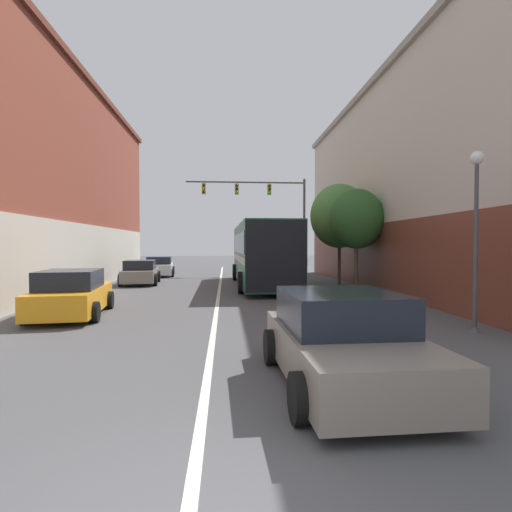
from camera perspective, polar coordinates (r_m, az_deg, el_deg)
lane_center_line at (r=18.48m, az=-5.32°, el=-5.23°), size 0.14×43.36×0.01m
building_right_storefront at (r=23.33m, az=27.44°, el=8.94°), size 10.40×24.49×10.27m
bus at (r=21.47m, az=0.80°, el=0.62°), size 3.00×11.32×3.26m
hatchback_foreground at (r=6.52m, az=12.42°, el=-11.78°), size 2.27×4.01×1.43m
parked_car_left_near at (r=23.30m, az=-16.18°, el=-2.29°), size 2.28×4.13×1.35m
parked_car_left_mid at (r=13.52m, az=-24.83°, el=-5.00°), size 2.37×4.25×1.43m
parked_car_left_far at (r=29.35m, az=-13.62°, el=-1.49°), size 2.42×4.67×1.37m
traffic_signal_gantry at (r=30.34m, az=1.49°, el=7.59°), size 9.02×0.36×7.22m
street_lamp at (r=11.37m, az=28.92°, el=3.98°), size 0.33×0.33×4.51m
street_tree_near at (r=19.37m, az=14.16°, el=5.14°), size 2.56×2.30×4.83m
street_tree_far at (r=21.66m, az=11.84°, el=5.61°), size 3.09×2.78×5.43m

